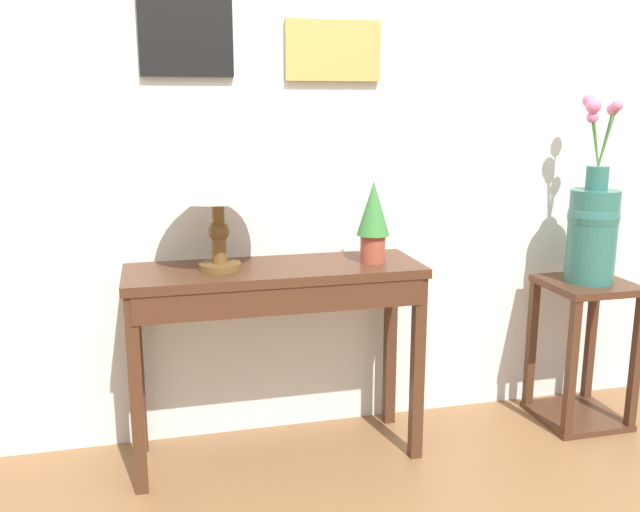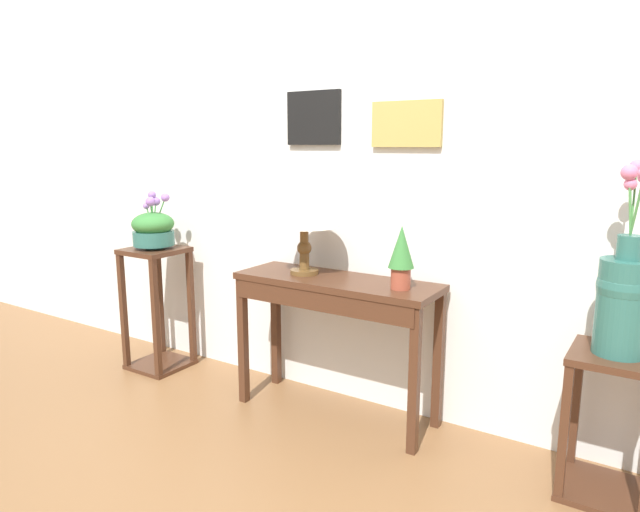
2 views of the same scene
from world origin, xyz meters
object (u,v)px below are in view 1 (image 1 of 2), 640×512
pedestal_stand_right (582,352)px  table_lamp (217,167)px  potted_plant_on_console (373,218)px  flower_vase_tall_right (593,224)px  console_table (276,300)px

pedestal_stand_right → table_lamp: bearing=179.3°
potted_plant_on_console → flower_vase_tall_right: bearing=0.2°
table_lamp → flower_vase_tall_right: flower_vase_tall_right is taller
console_table → table_lamp: (-0.20, 0.02, 0.50)m
console_table → table_lamp: table_lamp is taller
console_table → potted_plant_on_console: 0.48m
console_table → table_lamp: 0.54m
console_table → potted_plant_on_console: (0.38, 0.00, 0.30)m
console_table → flower_vase_tall_right: size_ratio=1.43×
potted_plant_on_console → flower_vase_tall_right: flower_vase_tall_right is taller
console_table → pedestal_stand_right: size_ratio=1.76×
console_table → table_lamp: bearing=173.8°
potted_plant_on_console → pedestal_stand_right: 1.15m
console_table → pedestal_stand_right: (1.34, 0.00, -0.33)m
pedestal_stand_right → flower_vase_tall_right: flower_vase_tall_right is taller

